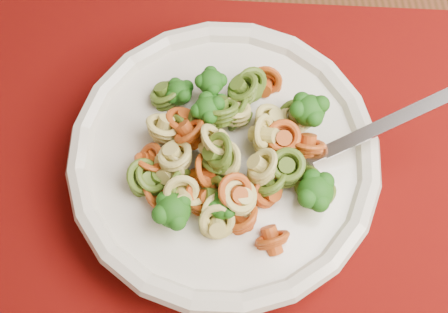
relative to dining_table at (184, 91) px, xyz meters
name	(u,v)px	position (x,y,z in m)	size (l,w,h in m)	color
dining_table	(184,91)	(0.00, 0.00, 0.00)	(1.72, 1.38, 0.72)	#542A17
placemat	(209,185)	(-0.03, -0.14, 0.09)	(0.50, 0.39, 0.00)	#5F0B04
pasta_bowl	(224,161)	(-0.01, -0.14, 0.12)	(0.26, 0.26, 0.05)	silver
pasta_broccoli_heap	(224,154)	(-0.01, -0.14, 0.14)	(0.22, 0.22, 0.06)	#CDC065
fork	(296,166)	(0.03, -0.17, 0.14)	(0.19, 0.02, 0.01)	silver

